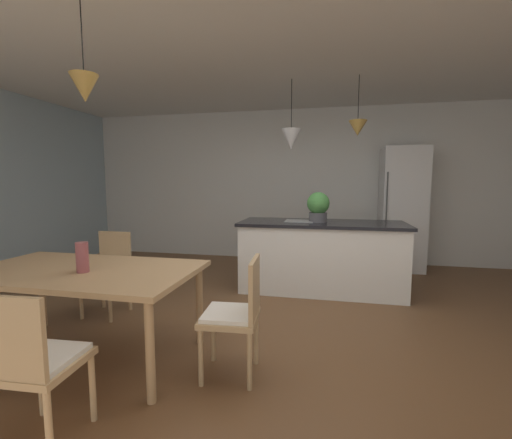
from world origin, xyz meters
TOP-DOWN VIEW (x-y plane):
  - ground_plane at (0.00, 0.00)m, footprint 10.00×8.40m
  - ceiling_slab at (0.00, 0.00)m, footprint 10.00×8.40m
  - wall_back_kitchen at (0.00, 3.26)m, footprint 10.00×0.12m
  - dining_table at (-1.45, -0.68)m, footprint 1.79×1.00m
  - chair_far_left at (-1.85, 0.19)m, footprint 0.41×0.41m
  - chair_near_right at (-1.05, -1.55)m, footprint 0.42×0.42m
  - chair_kitchen_end at (-0.19, -0.68)m, footprint 0.43×0.43m
  - kitchen_island at (0.36, 1.46)m, footprint 2.10×0.84m
  - refrigerator at (1.60, 2.86)m, footprint 0.66×0.67m
  - pendant_over_table at (-1.27, -0.77)m, footprint 0.20×0.20m
  - pendant_over_island_main at (-0.04, 1.46)m, footprint 0.26×0.26m
  - pendant_over_island_aux at (0.77, 1.46)m, footprint 0.22×0.22m
  - potted_plant_on_island at (0.31, 1.46)m, footprint 0.29×0.29m
  - vase_on_dining_table at (-1.37, -0.76)m, footprint 0.09×0.09m

SIDE VIEW (x-z plane):
  - ground_plane at x=0.00m, z-range -0.04..0.00m
  - kitchen_island at x=0.36m, z-range 0.01..0.92m
  - chair_far_left at x=-1.85m, z-range 0.04..0.91m
  - chair_near_right at x=-1.05m, z-range 0.04..0.91m
  - chair_kitchen_end at x=-0.19m, z-range 0.04..0.91m
  - dining_table at x=-1.45m, z-range 0.30..1.03m
  - vase_on_dining_table at x=-1.37m, z-range 0.73..0.96m
  - refrigerator at x=1.60m, z-range 0.00..1.96m
  - potted_plant_on_island at x=0.31m, z-range 0.91..1.30m
  - wall_back_kitchen at x=0.00m, z-range 0.00..2.70m
  - pendant_over_island_main at x=-0.04m, z-range 1.52..2.39m
  - pendant_over_island_aux at x=0.77m, z-range 1.71..2.43m
  - pendant_over_table at x=-1.27m, z-range 1.71..2.43m
  - ceiling_slab at x=0.00m, z-range 2.70..2.82m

